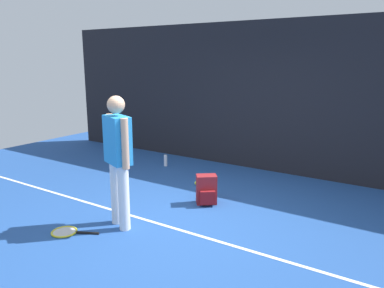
# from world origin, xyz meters

# --- Properties ---
(ground_plane) EXTENTS (12.00, 12.00, 0.00)m
(ground_plane) POSITION_xyz_m (0.00, 0.00, 0.00)
(ground_plane) COLOR #234C93
(back_fence) EXTENTS (10.00, 0.10, 2.84)m
(back_fence) POSITION_xyz_m (0.00, 3.00, 1.42)
(back_fence) COLOR black
(back_fence) RESTS_ON ground
(court_line) EXTENTS (9.00, 0.05, 0.00)m
(court_line) POSITION_xyz_m (0.00, -0.16, 0.00)
(court_line) COLOR white
(court_line) RESTS_ON ground
(tennis_player) EXTENTS (0.50, 0.35, 1.70)m
(tennis_player) POSITION_xyz_m (-0.54, -0.47, 0.97)
(tennis_player) COLOR white
(tennis_player) RESTS_ON ground
(tennis_racket) EXTENTS (0.63, 0.44, 0.03)m
(tennis_racket) POSITION_xyz_m (-0.96, -1.01, 0.01)
(tennis_racket) COLOR black
(tennis_racket) RESTS_ON ground
(backpack) EXTENTS (0.38, 0.38, 0.44)m
(backpack) POSITION_xyz_m (-0.01, 0.81, 0.21)
(backpack) COLOR maroon
(backpack) RESTS_ON ground
(tennis_ball_near_player) EXTENTS (0.07, 0.07, 0.07)m
(tennis_ball_near_player) POSITION_xyz_m (-0.60, 1.45, 0.03)
(tennis_ball_near_player) COLOR #CCE033
(tennis_ball_near_player) RESTS_ON ground
(water_bottle) EXTENTS (0.07, 0.07, 0.23)m
(water_bottle) POSITION_xyz_m (-1.77, 2.11, 0.12)
(water_bottle) COLOR white
(water_bottle) RESTS_ON ground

